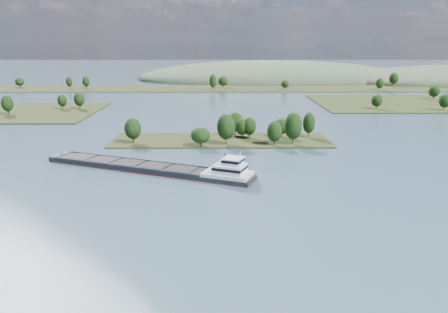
{
  "coord_description": "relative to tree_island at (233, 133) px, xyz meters",
  "views": [
    {
      "loc": [
        0.75,
        -16.35,
        45.37
      ],
      "look_at": [
        1.42,
        130.0,
        6.0
      ],
      "focal_mm": 35.0,
      "sensor_mm": 36.0,
      "label": 1
    }
  ],
  "objects": [
    {
      "name": "hill_west",
      "position": [
        54.32,
        322.04,
        -4.15
      ],
      "size": [
        320.0,
        160.0,
        44.0
      ],
      "primitive_type": "ellipsoid",
      "color": "#3D4E35",
      "rests_on": "ground"
    },
    {
      "name": "tree_island",
      "position": [
        0.0,
        0.0,
        0.0
      ],
      "size": [
        100.0,
        32.11,
        15.48
      ],
      "color": "#242C13",
      "rests_on": "ground"
    },
    {
      "name": "cargo_barge",
      "position": [
        -26.9,
        -46.39,
        -2.77
      ],
      "size": [
        78.47,
        39.48,
        10.94
      ],
      "color": "black",
      "rests_on": "ground"
    },
    {
      "name": "back_shoreline",
      "position": [
        2.62,
        221.84,
        -3.54
      ],
      "size": [
        900.0,
        60.0,
        15.83
      ],
      "color": "#242C13",
      "rests_on": "ground"
    },
    {
      "name": "ground",
      "position": [
        -5.68,
        -57.96,
        -4.15
      ],
      "size": [
        1800.0,
        1800.0,
        0.0
      ],
      "primitive_type": "plane",
      "color": "#334958",
      "rests_on": "ground"
    }
  ]
}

